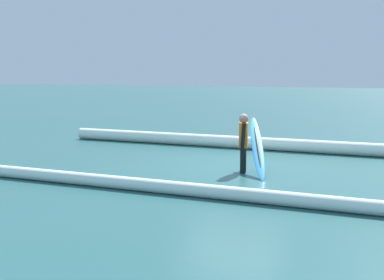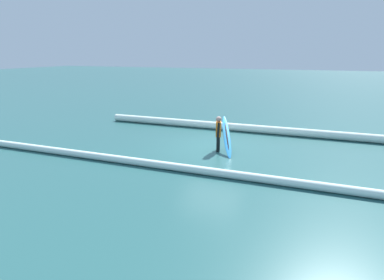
# 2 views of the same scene
# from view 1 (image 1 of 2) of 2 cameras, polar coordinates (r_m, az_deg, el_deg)

# --- Properties ---
(ground_plane) EXTENTS (137.60, 137.60, 0.00)m
(ground_plane) POSITION_cam_1_polar(r_m,az_deg,el_deg) (13.04, 4.48, -3.07)
(ground_plane) COLOR #255555
(surfer) EXTENTS (0.28, 0.57, 1.41)m
(surfer) POSITION_cam_1_polar(r_m,az_deg,el_deg) (12.37, 5.69, 0.00)
(surfer) COLOR black
(surfer) RESTS_ON ground_plane
(surfboard) EXTENTS (1.03, 1.93, 1.27)m
(surfboard) POSITION_cam_1_polar(r_m,az_deg,el_deg) (12.39, 7.22, -0.78)
(surfboard) COLOR #268CE5
(surfboard) RESTS_ON ground_plane
(wave_crest_foreground) EXTENTS (17.86, 0.43, 0.39)m
(wave_crest_foreground) POSITION_cam_1_polar(r_m,az_deg,el_deg) (15.66, 15.51, -0.82)
(wave_crest_foreground) COLOR white
(wave_crest_foreground) RESTS_ON ground_plane
(wave_crest_midground) EXTENTS (21.73, 0.30, 0.27)m
(wave_crest_midground) POSITION_cam_1_polar(r_m,az_deg,el_deg) (9.64, 6.17, -6.06)
(wave_crest_midground) COLOR white
(wave_crest_midground) RESTS_ON ground_plane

